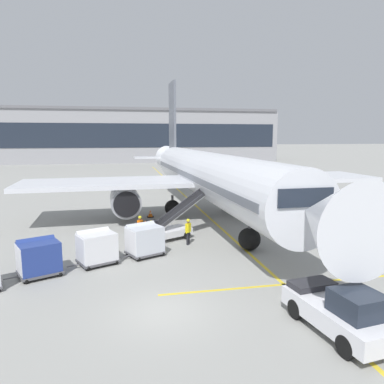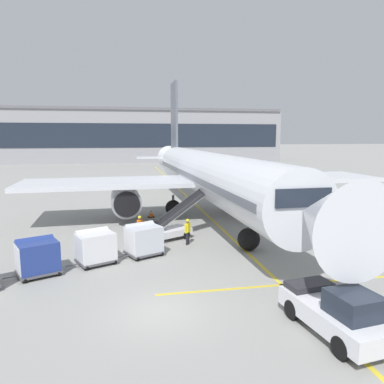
{
  "view_description": "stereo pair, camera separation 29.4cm",
  "coord_description": "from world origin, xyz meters",
  "views": [
    {
      "loc": [
        -1.57,
        -13.8,
        7.06
      ],
      "look_at": [
        3.6,
        11.97,
        3.03
      ],
      "focal_mm": 33.89,
      "sensor_mm": 36.0,
      "label": 1
    },
    {
      "loc": [
        -1.28,
        -13.86,
        7.06
      ],
      "look_at": [
        3.6,
        11.97,
        3.03
      ],
      "focal_mm": 33.89,
      "sensor_mm": 36.0,
      "label": 2
    }
  ],
  "objects": [
    {
      "name": "pushback_tug",
      "position": [
        6.16,
        -2.85,
        0.83
      ],
      "size": [
        2.68,
        4.65,
        1.83
      ],
      "color": "silver",
      "rests_on": "ground"
    },
    {
      "name": "safety_cone_wingtip",
      "position": [
        0.98,
        17.67,
        0.31
      ],
      "size": [
        0.57,
        0.57,
        0.65
      ],
      "color": "black",
      "rests_on": "ground"
    },
    {
      "name": "safety_cone_engine_keepout",
      "position": [
        0.2,
        13.16,
        0.37
      ],
      "size": [
        0.67,
        0.67,
        0.76
      ],
      "color": "black",
      "rests_on": "ground"
    },
    {
      "name": "ground_plane",
      "position": [
        0.0,
        0.0,
        0.0
      ],
      "size": [
        600.0,
        600.0,
        0.0
      ],
      "primitive_type": "plane",
      "color": "gray"
    },
    {
      "name": "baggage_cart_lead",
      "position": [
        -0.24,
        7.25,
        1.0
      ],
      "size": [
        2.8,
        2.29,
        1.91
      ],
      "color": "#515156",
      "rests_on": "ground"
    },
    {
      "name": "baggage_cart_third",
      "position": [
        -5.75,
        5.09,
        1.0
      ],
      "size": [
        2.8,
        2.29,
        1.91
      ],
      "color": "#515156",
      "rests_on": "ground"
    },
    {
      "name": "parked_airplane",
      "position": [
        5.93,
        17.17,
        3.7
      ],
      "size": [
        31.54,
        41.52,
        13.98
      ],
      "color": "silver",
      "rests_on": "ground"
    },
    {
      "name": "apron_guidance_line_stop_bar",
      "position": [
        5.95,
        1.57,
        0.0
      ],
      "size": [
        12.0,
        0.2,
        0.01
      ],
      "color": "yellow",
      "rests_on": "ground"
    },
    {
      "name": "safety_cone_nose_mark",
      "position": [
        0.55,
        13.47,
        0.33
      ],
      "size": [
        0.6,
        0.6,
        0.68
      ],
      "color": "black",
      "rests_on": "ground"
    },
    {
      "name": "ground_crew_by_loader",
      "position": [
        0.31,
        8.89,
        1.0
      ],
      "size": [
        0.5,
        0.41,
        1.74
      ],
      "color": "#333847",
      "rests_on": "ground"
    },
    {
      "name": "belt_loader",
      "position": [
        1.68,
        10.49,
        0.9
      ],
      "size": [
        5.19,
        3.51,
        3.24
      ],
      "color": "silver",
      "rests_on": "ground"
    },
    {
      "name": "ground_crew_by_carts",
      "position": [
        2.73,
        8.88,
        1.0
      ],
      "size": [
        0.43,
        0.46,
        1.74
      ],
      "color": "black",
      "rests_on": "ground"
    },
    {
      "name": "terminal_building",
      "position": [
        -3.86,
        90.99,
        7.27
      ],
      "size": [
        93.36,
        14.84,
        14.65
      ],
      "color": "#939399",
      "rests_on": "ground"
    },
    {
      "name": "apron_guidance_line_lead_in",
      "position": [
        6.04,
        16.44,
        0.0
      ],
      "size": [
        0.2,
        110.0,
        0.01
      ],
      "color": "yellow",
      "rests_on": "ground"
    },
    {
      "name": "ground_crew_marshaller",
      "position": [
        -0.31,
        10.44,
        1.0
      ],
      "size": [
        0.41,
        0.49,
        1.74
      ],
      "color": "#514C42",
      "rests_on": "ground"
    },
    {
      "name": "baggage_cart_second",
      "position": [
        -2.95,
        6.29,
        1.0
      ],
      "size": [
        2.8,
        2.29,
        1.91
      ],
      "color": "#515156",
      "rests_on": "ground"
    }
  ]
}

